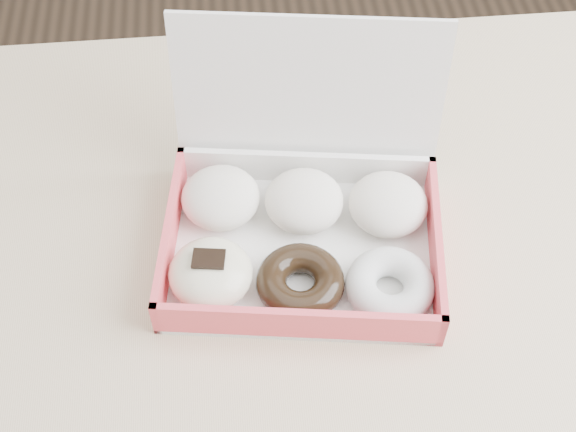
{
  "coord_description": "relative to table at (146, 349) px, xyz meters",
  "views": [
    {
      "loc": [
        0.11,
        -0.41,
        1.41
      ],
      "look_at": [
        0.15,
        0.04,
        0.83
      ],
      "focal_mm": 50.0,
      "sensor_mm": 36.0,
      "label": 1
    }
  ],
  "objects": [
    {
      "name": "table",
      "position": [
        0.0,
        0.0,
        0.0
      ],
      "size": [
        1.2,
        0.8,
        0.75
      ],
      "color": "tan",
      "rests_on": "ground"
    },
    {
      "name": "donut_box",
      "position": [
        0.17,
        0.07,
        0.11
      ],
      "size": [
        0.3,
        0.26,
        0.2
      ],
      "rotation": [
        0.0,
        0.0,
        -0.14
      ],
      "color": "white",
      "rests_on": "table"
    }
  ]
}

